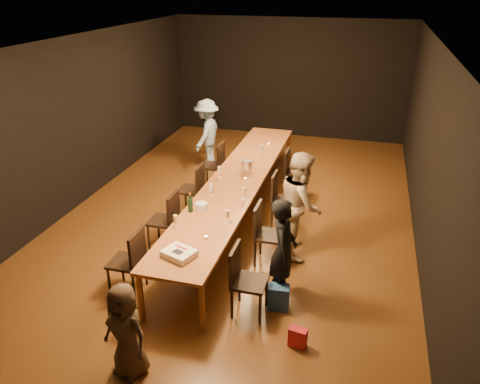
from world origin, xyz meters
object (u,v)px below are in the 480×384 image
(plate_stack, at_px, (201,206))
(ice_bucket, at_px, (247,166))
(chair_left_2, at_px, (191,189))
(chair_left_3, at_px, (212,165))
(woman_tan, at_px, (301,204))
(chair_right_2, at_px, (285,200))
(chair_right_0, at_px, (250,281))
(man_blue, at_px, (207,133))
(table, at_px, (237,182))
(chair_left_0, at_px, (126,261))
(champagne_bottle, at_px, (190,202))
(chair_right_3, at_px, (296,174))
(birthday_cake, at_px, (179,254))
(woman_birthday, at_px, (283,250))
(child, at_px, (126,331))
(chair_left_1, at_px, (163,220))
(chair_right_1, at_px, (270,235))

(plate_stack, xyz_separation_m, ice_bucket, (0.28, 1.58, 0.06))
(chair_left_2, relative_size, chair_left_3, 1.00)
(woman_tan, bearing_deg, chair_right_2, 14.54)
(chair_right_0, height_order, plate_stack, chair_right_0)
(man_blue, bearing_deg, table, 33.73)
(chair_left_0, distance_m, champagne_bottle, 1.27)
(table, bearing_deg, champagne_bottle, -103.61)
(chair_right_2, distance_m, chair_left_2, 1.70)
(chair_right_0, xyz_separation_m, chair_left_2, (-1.70, 2.40, 0.00))
(table, distance_m, chair_right_0, 2.56)
(chair_right_3, xyz_separation_m, man_blue, (-2.18, 1.08, 0.29))
(chair_right_2, relative_size, birthday_cake, 2.03)
(chair_left_2, bearing_deg, woman_birthday, -134.29)
(chair_right_2, distance_m, child, 3.84)
(chair_left_0, bearing_deg, table, -19.50)
(chair_left_1, xyz_separation_m, birthday_cake, (0.82, -1.31, 0.33))
(chair_left_1, relative_size, birthday_cake, 2.03)
(chair_right_1, relative_size, birthday_cake, 2.03)
(chair_left_1, height_order, man_blue, man_blue)
(chair_left_0, distance_m, chair_left_2, 2.40)
(chair_right_3, xyz_separation_m, chair_left_3, (-1.70, 0.00, 0.00))
(chair_left_0, height_order, chair_left_1, same)
(table, xyz_separation_m, woman_birthday, (1.19, -1.99, 0.02))
(chair_right_0, height_order, child, child)
(woman_tan, relative_size, birthday_cake, 3.56)
(chair_left_2, distance_m, woman_birthday, 2.86)
(chair_left_1, xyz_separation_m, chair_left_2, (0.00, 1.20, 0.00))
(champagne_bottle, bearing_deg, chair_left_1, 165.51)
(chair_right_1, xyz_separation_m, chair_right_2, (0.00, 1.20, 0.00))
(child, relative_size, champagne_bottle, 3.58)
(chair_right_3, bearing_deg, chair_left_1, -35.31)
(woman_birthday, height_order, birthday_cake, woman_birthday)
(woman_birthday, distance_m, ice_bucket, 2.59)
(chair_left_3, distance_m, birthday_cake, 3.82)
(chair_left_2, xyz_separation_m, woman_birthday, (2.04, -1.99, 0.26))
(chair_left_0, height_order, plate_stack, chair_left_0)
(child, height_order, ice_bucket, child)
(chair_right_1, xyz_separation_m, woman_tan, (0.37, 0.42, 0.35))
(chair_left_0, relative_size, chair_left_2, 1.00)
(chair_right_1, height_order, chair_left_0, same)
(chair_right_2, bearing_deg, table, -90.00)
(table, xyz_separation_m, woman_tan, (1.22, -0.78, 0.11))
(birthday_cake, height_order, plate_stack, plate_stack)
(chair_left_3, xyz_separation_m, plate_stack, (0.65, -2.42, 0.34))
(man_blue, xyz_separation_m, ice_bucket, (1.41, -1.92, 0.11))
(woman_birthday, relative_size, birthday_cake, 3.15)
(ice_bucket, bearing_deg, woman_birthday, -64.83)
(chair_left_3, xyz_separation_m, birthday_cake, (0.82, -3.71, 0.33))
(chair_right_2, distance_m, man_blue, 3.16)
(chair_left_1, distance_m, man_blue, 3.52)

